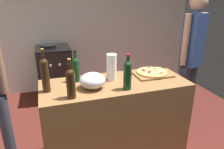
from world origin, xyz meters
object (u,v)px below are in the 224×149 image
Objects in this scene: mixing_bowl at (93,80)px; wine_bottle_amber at (128,74)px; stove at (55,72)px; wine_bottle_dark at (45,74)px; paper_towel_roll at (112,67)px; person_in_red at (191,55)px; wine_bottle_green at (76,68)px; wine_bottle_clear at (71,82)px; pizza at (152,72)px.

mixing_bowl is 0.73× the size of wine_bottle_amber.
wine_bottle_amber reaches higher than stove.
stove is (0.15, 1.73, -0.61)m from wine_bottle_dark.
paper_towel_roll is 0.16× the size of person_in_red.
stove is at bearing 95.40° from wine_bottle_green.
wine_bottle_amber is at bearing -156.16° from person_in_red.
wine_bottle_clear reaches higher than wine_bottle_amber.
wine_bottle_amber is 1.16m from person_in_red.
wine_bottle_clear is 0.38× the size of stove.
person_in_red reaches higher than wine_bottle_dark.
wine_bottle_amber reaches higher than mixing_bowl.
wine_bottle_green is at bearing 175.17° from pizza.
wine_bottle_green is 0.34m from wine_bottle_dark.
wine_bottle_dark is at bearing 172.71° from mixing_bowl.
mixing_bowl is 1.41m from person_in_red.
pizza is 0.50m from wine_bottle_amber.
wine_bottle_clear reaches higher than paper_towel_roll.
person_in_red is (0.66, 0.20, 0.09)m from pizza.
person_in_red is (1.64, -1.44, 0.56)m from stove.
wine_bottle_clear is (-0.46, -0.29, 0.01)m from paper_towel_roll.
stove is at bearing 98.51° from mixing_bowl.
paper_towel_roll is at bearing -11.48° from wine_bottle_green.
pizza is at bearing 4.74° from wine_bottle_dark.
wine_bottle_dark reaches higher than wine_bottle_clear.
pizza is 1.14m from wine_bottle_dark.
mixing_bowl is 0.43m from wine_bottle_dark.
mixing_bowl is at bearing 157.64° from wine_bottle_amber.
wine_bottle_clear is (-0.22, -0.14, 0.07)m from mixing_bowl.
person_in_red reaches higher than paper_towel_roll.
pizza is at bearing -59.22° from stove.
wine_bottle_green is 1.49m from person_in_red.
wine_bottle_green is at bearing 168.52° from paper_towel_roll.
pizza is 0.73m from mixing_bowl.
person_in_red is at bearing 16.70° from pizza.
wine_bottle_dark reaches higher than wine_bottle_amber.
paper_towel_roll is 0.85× the size of wine_bottle_green.
paper_towel_roll is at bearing -72.93° from stove.
wine_bottle_clear is 1.04× the size of wine_bottle_amber.
wine_bottle_green is 0.93× the size of wine_bottle_clear.
pizza is 0.99× the size of wine_bottle_amber.
stove is at bearing 120.78° from pizza.
wine_bottle_dark is 1.85m from stove.
mixing_bowl is at bearing -7.29° from wine_bottle_dark.
person_in_red reaches higher than pizza.
mixing_bowl is 0.89× the size of paper_towel_roll.
paper_towel_roll is 0.82× the size of wine_bottle_amber.
person_in_red is (1.79, 0.29, -0.05)m from wine_bottle_dark.
person_in_red reaches higher than wine_bottle_green.
wine_bottle_clear is at bearing -105.68° from wine_bottle_green.
paper_towel_roll is (0.24, 0.15, 0.06)m from mixing_bowl.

